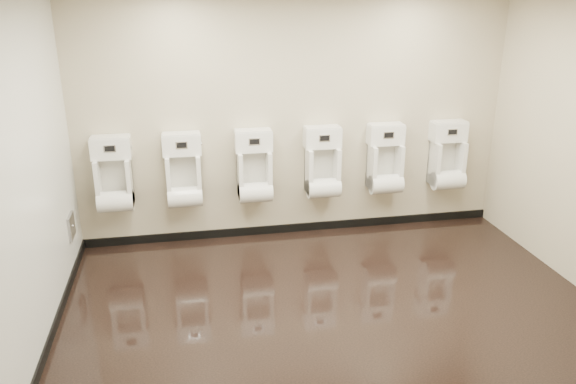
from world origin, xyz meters
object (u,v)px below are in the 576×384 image
object	(u,v)px
urinal_0	(114,180)
urinal_4	(385,164)
urinal_1	(184,176)
urinal_5	(447,160)
urinal_2	(254,171)
urinal_3	(323,167)
access_panel	(71,226)

from	to	relation	value
urinal_0	urinal_4	xyz separation A→B (m)	(3.12, 0.00, 0.00)
urinal_1	urinal_5	size ratio (longest dim) A/B	1.00
urinal_2	urinal_3	bearing A→B (deg)	0.00
urinal_2	urinal_4	distance (m)	1.57
urinal_2	urinal_5	size ratio (longest dim) A/B	1.00
urinal_3	urinal_4	xyz separation A→B (m)	(0.77, 0.00, 0.00)
access_panel	urinal_4	bearing A→B (deg)	6.54
access_panel	urinal_4	size ratio (longest dim) A/B	0.31
urinal_3	urinal_4	world-z (taller)	same
urinal_2	urinal_4	xyz separation A→B (m)	(1.57, 0.00, 0.00)
urinal_1	urinal_5	distance (m)	3.16
urinal_1	urinal_5	bearing A→B (deg)	0.00
access_panel	urinal_3	distance (m)	2.83
urinal_0	urinal_1	bearing A→B (deg)	0.00
urinal_1	urinal_3	bearing A→B (deg)	0.00
access_panel	urinal_0	bearing A→B (deg)	43.89
urinal_0	urinal_2	world-z (taller)	same
urinal_0	urinal_1	size ratio (longest dim) A/B	1.00
urinal_4	urinal_0	bearing A→B (deg)	180.00
access_panel	urinal_1	world-z (taller)	urinal_1
urinal_0	urinal_2	size ratio (longest dim) A/B	1.00
urinal_1	urinal_2	bearing A→B (deg)	0.00
access_panel	urinal_4	distance (m)	3.58
urinal_1	urinal_2	world-z (taller)	same
urinal_5	urinal_0	bearing A→B (deg)	180.00
access_panel	urinal_0	xyz separation A→B (m)	(0.42, 0.41, 0.35)
urinal_2	urinal_3	distance (m)	0.80
urinal_2	urinal_5	distance (m)	2.37
urinal_0	urinal_3	bearing A→B (deg)	0.00
urinal_4	urinal_1	bearing A→B (deg)	180.00
urinal_5	urinal_1	bearing A→B (deg)	180.00
urinal_0	urinal_2	xyz separation A→B (m)	(1.55, 0.00, 0.00)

